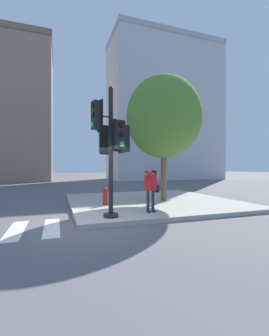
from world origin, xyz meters
name	(u,v)px	position (x,y,z in m)	size (l,w,h in m)	color
ground_plane	(93,225)	(0.00, 0.00, 0.00)	(160.00, 160.00, 0.00)	#5B5B5E
sidewalk_corner	(151,201)	(3.50, 3.50, 0.08)	(8.00, 8.00, 0.17)	#ADA89E
traffic_signal_pole	(111,142)	(0.65, 0.22, 2.67)	(1.35, 1.35, 4.34)	black
person_photographer	(151,186)	(2.25, 0.59, 1.13)	(0.58, 0.54, 1.62)	black
street_tree	(164,117)	(3.96, 2.96, 4.31)	(3.71, 3.71, 6.20)	brown
fire_hydrant	(105,196)	(0.96, 2.68, 0.55)	(0.22, 0.28, 0.77)	red
building_left	(3,110)	(-8.17, 28.50, 9.85)	(13.13, 9.73, 19.68)	gray
building_right	(164,111)	(15.49, 25.91, 11.11)	(17.58, 8.64, 22.19)	#BCBCC1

